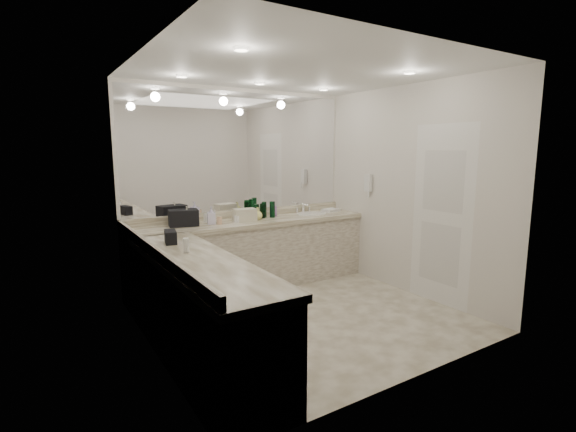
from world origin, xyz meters
TOP-DOWN VIEW (x-y plane):
  - floor at (0.00, 0.00)m, footprint 3.20×3.20m
  - ceiling at (0.00, 0.00)m, footprint 3.20×3.20m
  - wall_back at (0.00, 1.50)m, footprint 3.20×0.02m
  - wall_left at (-1.60, 0.00)m, footprint 0.02×3.00m
  - wall_right at (1.60, 0.00)m, footprint 0.02×3.00m
  - vanity_back_base at (0.00, 1.20)m, footprint 3.20×0.60m
  - vanity_back_top at (0.00, 1.19)m, footprint 3.20×0.64m
  - vanity_left_base at (-1.30, -0.30)m, footprint 0.60×2.40m
  - vanity_left_top at (-1.29, -0.30)m, footprint 0.64×2.42m
  - backsplash_back at (0.00, 1.48)m, footprint 3.20×0.04m
  - backsplash_left at (-1.58, 0.00)m, footprint 0.04×3.00m
  - mirror_back at (0.00, 1.49)m, footprint 3.12×0.01m
  - mirror_left at (-1.59, 0.00)m, footprint 0.01×2.92m
  - sink at (0.95, 1.20)m, footprint 0.44×0.44m
  - faucet at (0.95, 1.41)m, footprint 0.24×0.16m
  - wall_phone at (1.56, 0.70)m, footprint 0.06×0.10m
  - door at (1.59, -0.50)m, footprint 0.02×0.82m
  - black_toiletry_bag at (-0.89, 1.26)m, footprint 0.38×0.28m
  - black_bag_spill at (-1.30, 0.43)m, footprint 0.15×0.25m
  - cream_cosmetic_case at (-0.11, 1.19)m, footprint 0.31×0.21m
  - hand_towel at (1.32, 1.23)m, footprint 0.29×0.22m
  - lotion_left at (-1.30, -0.04)m, footprint 0.05×0.05m
  - soap_bottle_a at (-0.85, 1.25)m, footprint 0.11×0.11m
  - soap_bottle_b at (-0.57, 1.20)m, footprint 0.12×0.12m
  - soap_bottle_c at (0.07, 1.18)m, footprint 0.14×0.14m
  - green_bottle_0 at (0.24, 1.30)m, footprint 0.07×0.07m
  - green_bottle_1 at (0.32, 1.23)m, footprint 0.07×0.07m
  - green_bottle_2 at (0.14, 1.34)m, footprint 0.07×0.07m
  - green_bottle_3 at (0.19, 1.26)m, footprint 0.07×0.07m
  - amenity_bottle_0 at (-0.69, 1.35)m, footprint 0.04×0.04m
  - amenity_bottle_1 at (-0.48, 1.14)m, footprint 0.07×0.07m
  - amenity_bottle_2 at (0.01, 1.28)m, footprint 0.06×0.06m
  - amenity_bottle_3 at (-0.25, 1.14)m, footprint 0.07×0.07m
  - amenity_bottle_4 at (-1.04, 1.25)m, footprint 0.05×0.05m
  - amenity_bottle_5 at (0.41, 1.31)m, footprint 0.05×0.05m
  - amenity_bottle_6 at (-0.58, 1.35)m, footprint 0.05×0.05m

SIDE VIEW (x-z plane):
  - floor at x=0.00m, z-range 0.00..0.00m
  - vanity_back_base at x=0.00m, z-range 0.00..0.84m
  - vanity_left_base at x=-1.30m, z-range 0.00..0.84m
  - vanity_back_top at x=0.00m, z-range 0.84..0.90m
  - vanity_left_top at x=-1.29m, z-range 0.84..0.90m
  - sink at x=0.95m, z-range 0.88..0.91m
  - hand_towel at x=1.32m, z-range 0.90..0.94m
  - amenity_bottle_4 at x=-1.04m, z-range 0.90..0.98m
  - amenity_bottle_0 at x=-0.69m, z-range 0.90..0.98m
  - amenity_bottle_3 at x=-0.25m, z-range 0.90..0.98m
  - amenity_bottle_2 at x=0.01m, z-range 0.90..0.99m
  - amenity_bottle_1 at x=-0.48m, z-range 0.90..0.99m
  - backsplash_back at x=0.00m, z-range 0.90..1.00m
  - backsplash_left at x=-1.58m, z-range 0.90..1.00m
  - amenity_bottle_6 at x=-0.58m, z-range 0.90..1.01m
  - lotion_left at x=-1.30m, z-range 0.90..1.03m
  - black_bag_spill at x=-1.30m, z-range 0.90..1.03m
  - faucet at x=0.95m, z-range 0.90..1.04m
  - amenity_bottle_5 at x=0.41m, z-range 0.90..1.04m
  - cream_cosmetic_case at x=-0.11m, z-range 0.90..1.06m
  - soap_bottle_c at x=0.07m, z-range 0.90..1.06m
  - green_bottle_2 at x=0.14m, z-range 0.90..1.08m
  - green_bottle_3 at x=0.19m, z-range 0.90..1.09m
  - black_toiletry_bag at x=-0.89m, z-range 0.90..1.09m
  - green_bottle_0 at x=0.24m, z-range 0.90..1.11m
  - soap_bottle_b at x=-0.57m, z-range 0.90..1.12m
  - green_bottle_1 at x=0.32m, z-range 0.90..1.12m
  - soap_bottle_a at x=-0.85m, z-range 0.90..1.14m
  - door at x=1.59m, z-range 0.00..2.10m
  - wall_back at x=0.00m, z-range 0.00..2.60m
  - wall_left at x=-1.60m, z-range 0.00..2.60m
  - wall_right at x=1.60m, z-range 0.00..2.60m
  - wall_phone at x=1.56m, z-range 1.23..1.47m
  - mirror_back at x=0.00m, z-range 1.00..2.55m
  - mirror_left at x=-1.59m, z-range 1.00..2.55m
  - ceiling at x=0.00m, z-range 2.60..2.60m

